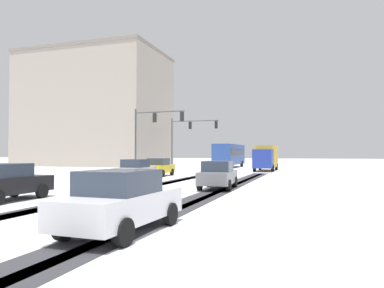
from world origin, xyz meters
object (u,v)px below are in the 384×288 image
traffic_signal_near_left (152,127)px  car_grey_third (218,175)px  car_yellow_cab_lead (159,167)px  car_white_fifth (121,201)px  box_truck_delivery (266,157)px  office_building_far_left_block (96,110)px  traffic_signal_far_left (188,133)px  car_silver_second (136,170)px  bus_oncoming (230,154)px  car_black_fourth (6,182)px

traffic_signal_near_left → car_grey_third: traffic_signal_near_left is taller
car_yellow_cab_lead → car_white_fifth: 23.41m
car_yellow_cab_lead → box_truck_delivery: size_ratio=0.56×
car_grey_third → office_building_far_left_block: office_building_far_left_block is taller
traffic_signal_far_left → car_silver_second: size_ratio=1.57×
car_grey_third → traffic_signal_far_left: bearing=112.8°
car_yellow_cab_lead → car_grey_third: (7.95, -9.85, 0.00)m
car_yellow_cab_lead → bus_oncoming: size_ratio=0.38×
traffic_signal_far_left → traffic_signal_near_left: same height
car_grey_third → box_truck_delivery: size_ratio=0.57×
bus_oncoming → traffic_signal_near_left: bearing=-99.8°
car_yellow_cab_lead → box_truck_delivery: bearing=58.7°
car_grey_third → car_black_fourth: same height
car_black_fourth → office_building_far_left_block: 48.55m
bus_oncoming → traffic_signal_far_left: bearing=-107.9°
car_yellow_cab_lead → car_silver_second: bearing=-84.3°
car_grey_third → car_white_fifth: 12.03m
car_white_fifth → box_truck_delivery: size_ratio=0.56×
car_black_fourth → car_white_fifth: bearing=-27.0°
car_silver_second → car_black_fourth: same height
traffic_signal_near_left → car_yellow_cab_lead: traffic_signal_near_left is taller
car_yellow_cab_lead → box_truck_delivery: 15.63m
traffic_signal_near_left → box_truck_delivery: traffic_signal_near_left is taller
car_yellow_cab_lead → car_black_fourth: 17.88m
office_building_far_left_block → car_grey_third: bearing=-48.3°
traffic_signal_near_left → office_building_far_left_block: office_building_far_left_block is taller
car_grey_third → car_white_fifth: same height
car_white_fifth → office_building_far_left_block: bearing=123.7°
bus_oncoming → box_truck_delivery: (6.25, -8.62, -0.36)m
traffic_signal_near_left → traffic_signal_far_left: bearing=88.4°
car_grey_third → office_building_far_left_block: 46.31m
car_white_fifth → office_building_far_left_block: office_building_far_left_block is taller
car_white_fifth → traffic_signal_far_left: bearing=105.8°
car_silver_second → office_building_far_left_block: size_ratio=0.18×
car_yellow_cab_lead → car_black_fourth: (0.48, -17.87, 0.00)m
traffic_signal_far_left → car_black_fourth: size_ratio=1.58×
traffic_signal_far_left → bus_oncoming: (3.17, 9.82, -2.65)m
traffic_signal_far_left → car_yellow_cab_lead: (1.31, -12.14, -3.83)m
car_black_fourth → bus_oncoming: 39.88m
car_silver_second → box_truck_delivery: 20.49m
car_yellow_cab_lead → traffic_signal_far_left: bearing=96.2°
car_black_fourth → car_yellow_cab_lead: bearing=91.5°
office_building_far_left_block → car_silver_second: bearing=-52.5°
traffic_signal_far_left → car_silver_second: bearing=-84.0°
car_black_fourth → car_white_fifth: same height
traffic_signal_near_left → box_truck_delivery: size_ratio=0.88×
office_building_far_left_block → car_yellow_cab_lead: bearing=-47.2°
car_grey_third → bus_oncoming: size_ratio=0.38×
traffic_signal_far_left → box_truck_delivery: size_ratio=0.88×
car_black_fourth → car_grey_third: bearing=47.0°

